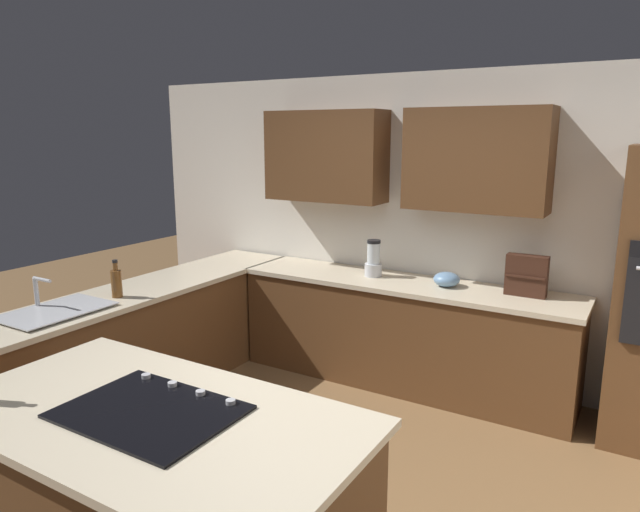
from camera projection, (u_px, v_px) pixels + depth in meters
name	position (u px, v px, depth m)	size (l,w,h in m)	color
ground_plane	(303.00, 491.00, 3.42)	(14.00, 14.00, 0.00)	brown
wall_back	(423.00, 210.00, 4.86)	(6.00, 0.44, 2.60)	white
lower_cabinets_back	(402.00, 335.00, 4.83)	(2.80, 0.60, 0.86)	brown
countertop_back	(404.00, 284.00, 4.73)	(2.84, 0.64, 0.04)	beige
lower_cabinets_side	(153.00, 340.00, 4.71)	(0.60, 2.90, 0.86)	brown
countertop_side	(150.00, 288.00, 4.61)	(0.64, 2.94, 0.04)	beige
island_base	(156.00, 507.00, 2.61)	(1.87, 0.97, 0.86)	brown
island_top	(150.00, 417.00, 2.51)	(1.95, 1.05, 0.04)	beige
sink_unit	(55.00, 310.00, 3.90)	(0.46, 0.70, 0.23)	#515456
cooktop	(150.00, 411.00, 2.51)	(0.76, 0.56, 0.03)	black
blender	(373.00, 261.00, 4.88)	(0.15, 0.15, 0.32)	silver
mixing_bowl	(447.00, 279.00, 4.57)	(0.21, 0.21, 0.12)	#668CB2
spice_rack	(526.00, 276.00, 4.28)	(0.30, 0.11, 0.31)	#381E14
dish_soap_bottle	(116.00, 282.00, 4.26)	(0.08, 0.08, 0.29)	brown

